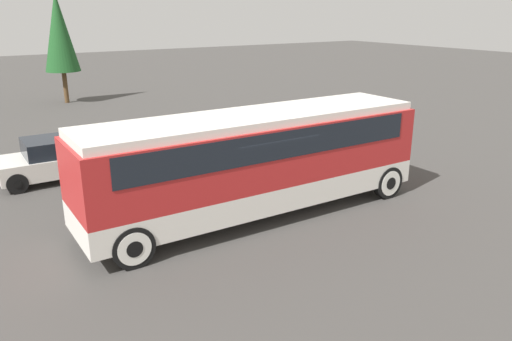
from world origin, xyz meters
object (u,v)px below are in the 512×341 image
Objects in this scene: parked_car_mid at (279,132)px; parked_car_near at (65,157)px; tour_bus at (259,155)px; parked_car_far at (182,139)px.

parked_car_near is at bearing 173.69° from parked_car_mid.
tour_bus is 2.24× the size of parked_car_near.
parked_car_mid is (4.62, 5.55, -1.08)m from tour_bus.
parked_car_mid is 4.13m from parked_car_far.
parked_car_near is 1.06× the size of parked_car_far.
parked_car_mid reaches higher than parked_car_far.
parked_car_far is (0.69, 6.82, -1.13)m from tour_bus.
parked_car_mid is at bearing -6.31° from parked_car_near.
parked_car_far is (-3.93, 1.28, -0.04)m from parked_car_mid.
parked_car_near is at bearing 121.25° from tour_bus.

